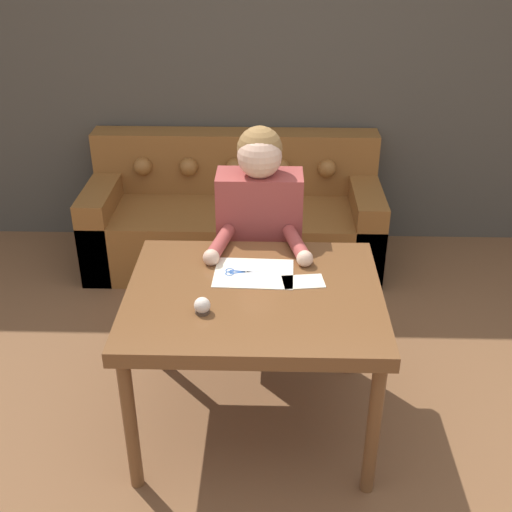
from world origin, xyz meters
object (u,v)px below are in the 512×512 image
Objects in this scene: dining_table at (254,306)px; couch at (234,219)px; scissors at (240,272)px; pin_cushion at (202,306)px; person at (259,241)px.

couch reaches higher than dining_table.
scissors is 0.37m from pin_cushion.
couch is 28.28× the size of pin_cushion.
person is 6.07× the size of scissors.
person is (0.20, -1.06, 0.38)m from couch.
person is 0.85m from pin_cushion.
dining_table is 0.57× the size of couch.
couch is (-0.19, 1.69, -0.38)m from dining_table.
pin_cushion reaches higher than dining_table.
dining_table is at bearing 39.71° from pin_cushion.
person is at bearing 89.11° from dining_table.
pin_cushion is (-0.02, -1.87, 0.49)m from couch.
scissors is at bearing -85.57° from couch.
pin_cushion is (-0.14, -0.34, 0.03)m from scissors.
person is at bearing -79.24° from couch.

